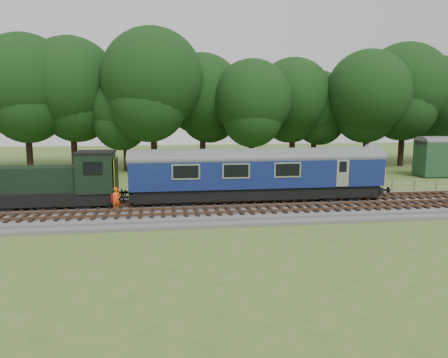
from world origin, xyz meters
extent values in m
plane|color=#446525|center=(0.00, 0.00, 0.00)|extent=(120.00, 120.00, 0.00)
cube|color=#4C4C4F|center=(0.00, 0.00, 0.17)|extent=(70.00, 7.00, 0.35)
cube|color=brown|center=(0.00, 0.68, 0.49)|extent=(66.50, 0.07, 0.14)
cube|color=brown|center=(0.00, 2.12, 0.49)|extent=(66.50, 0.07, 0.14)
cube|color=brown|center=(0.00, -2.32, 0.49)|extent=(66.50, 0.07, 0.14)
cube|color=brown|center=(0.00, -0.88, 0.49)|extent=(66.50, 0.07, 0.14)
cube|color=black|center=(1.85, 1.40, 1.06)|extent=(17.46, 2.52, 0.85)
cube|color=navy|center=(1.85, 1.40, 2.48)|extent=(18.00, 2.80, 2.05)
cube|color=yellow|center=(10.87, 1.40, 2.11)|extent=(0.06, 2.74, 1.30)
cube|color=black|center=(7.85, 1.40, 0.86)|extent=(2.60, 2.00, 0.55)
cube|color=black|center=(-4.15, 1.40, 0.86)|extent=(2.60, 2.00, 0.55)
cube|color=black|center=(-12.55, 1.40, 1.01)|extent=(8.73, 2.39, 0.85)
cube|color=black|center=(-13.75, 1.40, 2.26)|extent=(6.30, 2.08, 1.70)
cube|color=black|center=(-9.35, 1.40, 2.66)|extent=(2.40, 2.55, 2.60)
cube|color=#AF0D1D|center=(-8.17, 1.40, 1.06)|extent=(0.25, 2.60, 0.55)
cube|color=yellow|center=(-8.03, 1.40, 2.46)|extent=(0.06, 2.55, 2.30)
imported|color=#FD530D|center=(-7.86, -0.67, 1.15)|extent=(0.69, 0.65, 1.59)
cube|color=#1A3A22|center=(15.07, 13.10, 1.12)|extent=(3.13, 3.13, 2.23)
cube|color=black|center=(15.07, 13.10, 2.32)|extent=(3.44, 3.44, 0.18)
camera|label=1|loc=(-4.94, -28.85, 6.75)|focal=35.00mm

